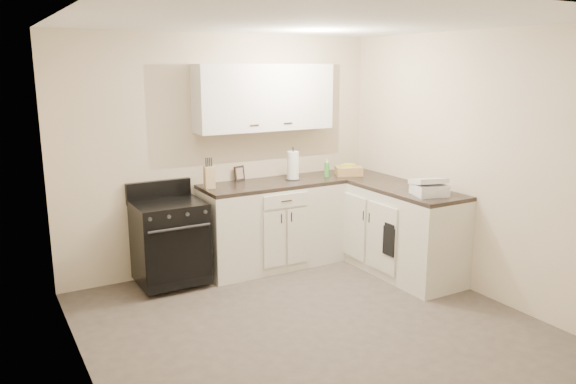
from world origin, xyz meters
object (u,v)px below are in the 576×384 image
stove (170,242)px  wicker_basket (349,171)px  knife_block (209,177)px  countertop_grill (429,190)px  paper_towel (293,166)px

stove → wicker_basket: wicker_basket is taller
stove → knife_block: bearing=10.1°
countertop_grill → paper_towel: bearing=137.1°
knife_block → stove: bearing=-164.7°
countertop_grill → stove: bearing=167.0°
knife_block → paper_towel: bearing=3.0°
knife_block → countertop_grill: size_ratio=0.76×
paper_towel → countertop_grill: bearing=-59.9°
stove → paper_towel: paper_towel is taller
stove → countertop_grill: 2.61m
knife_block → countertop_grill: (1.74, -1.36, -0.06)m
paper_towel → countertop_grill: (0.77, -1.32, -0.10)m
paper_towel → knife_block: bearing=177.9°
stove → countertop_grill: (2.21, -1.27, 0.53)m
knife_block → wicker_basket: (1.65, -0.14, -0.06)m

